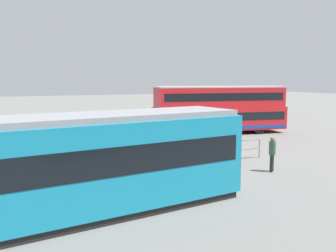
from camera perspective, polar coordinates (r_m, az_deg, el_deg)
The scene contains 7 objects.
ground_plane at distance 25.48m, azimuth 5.38°, elevation -2.71°, with size 160.00×160.00×0.00m, color slate.
double_decker_bus at distance 30.07m, azimuth 8.02°, elevation 2.54°, with size 11.06×4.09×3.83m.
tram_yellow at distance 11.75m, azimuth -20.88°, elevation -6.47°, with size 14.75×4.53×3.28m.
pedestrian_near_railing at distance 18.57m, azimuth -3.06°, elevation -3.22°, with size 0.45×0.45×1.76m.
pedestrian_crossing at distance 18.26m, azimuth 15.80°, elevation -3.83°, with size 0.45×0.45×1.69m.
pedestrian_railing at distance 19.03m, azimuth 5.29°, elevation -3.85°, with size 7.76×0.63×1.08m.
info_sign at distance 16.56m, azimuth -12.21°, elevation -2.32°, with size 0.95×0.29×2.47m.
Camera 1 is at (12.40, 21.82, 4.40)m, focal length 39.46 mm.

